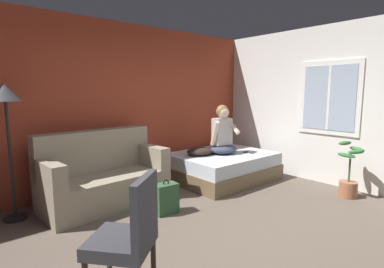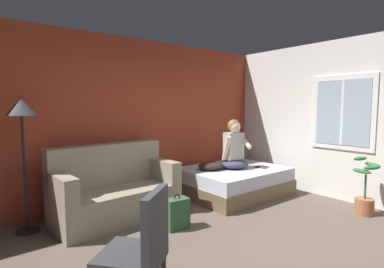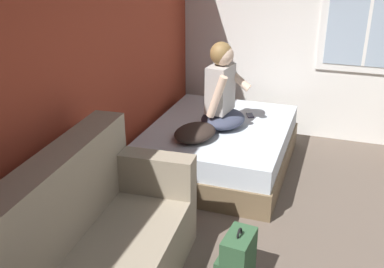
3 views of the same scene
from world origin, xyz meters
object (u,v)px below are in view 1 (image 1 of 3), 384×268
Objects in this scene: bed at (222,166)px; throw_pillow at (200,151)px; couch at (103,177)px; person_seated at (223,134)px; side_chair at (129,233)px; backpack at (166,199)px; cell_phone at (246,152)px; floor_lamp at (6,105)px; potted_plant at (349,178)px.

bed is 3.71× the size of throw_pillow.
couch is 2.00× the size of person_seated.
side_chair is at bearing -108.84° from couch.
backpack is (1.16, 1.16, -0.34)m from side_chair.
cell_phone is 0.08× the size of floor_lamp.
floor_lamp is at bearing 99.89° from side_chair.
person_seated reaches higher than potted_plant.
floor_lamp is at bearing 171.49° from person_seated.
couch reaches higher than side_chair.
couch is 3.64m from potted_plant.
couch reaches higher than throw_pillow.
throw_pillow is (1.74, -0.12, 0.16)m from couch.
person_seated is at bearing -8.51° from floor_lamp.
cell_phone is 3.81m from floor_lamp.
couch is at bearing 118.91° from backpack.
throw_pillow is (2.43, 1.90, 0.02)m from side_chair.
throw_pillow is 2.98m from floor_lamp.
cell_phone is (0.38, -0.23, 0.25)m from bed.
cell_phone is at bearing 102.84° from potted_plant.
throw_pillow is at bearing -6.85° from floor_lamp.
side_chair is 3.63m from potted_plant.
bed is 2.10× the size of potted_plant.
person_seated is at bearing 31.62° from side_chair.
bed is 2.19m from couch.
person_seated is 1.82× the size of throw_pillow.
bed is 3.49m from floor_lamp.
floor_lamp reaches higher than potted_plant.
throw_pillow is 2.38m from potted_plant.
potted_plant is at bearing -28.04° from backpack.
bed is at bearing 111.68° from potted_plant.
person_seated is (2.85, 1.76, 0.30)m from side_chair.
side_chair reaches higher than bed.
side_chair is at bearing -87.18° from cell_phone.
cell_phone is 1.73m from potted_plant.
side_chair is 0.58× the size of floor_lamp.
potted_plant is (2.93, -2.17, -0.09)m from couch.
potted_plant is (2.45, -1.31, 0.11)m from backpack.
side_chair is 1.15× the size of potted_plant.
side_chair is 2.04× the size of throw_pillow.
throw_pillow is 3.33× the size of cell_phone.
side_chair is 1.68m from backpack.
floor_lamp is at bearing 149.21° from potted_plant.
throw_pillow reaches higher than cell_phone.
backpack is at bearing -34.83° from floor_lamp.
bed is 2.06m from potted_plant.
backpack is (-1.69, -0.60, -0.64)m from person_seated.
bed is 3.89× the size of backpack.
floor_lamp is at bearing 145.17° from backpack.
couch reaches higher than potted_plant.
throw_pillow is (-0.43, 0.14, 0.31)m from bed.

